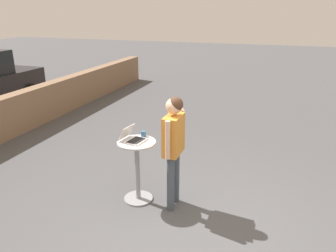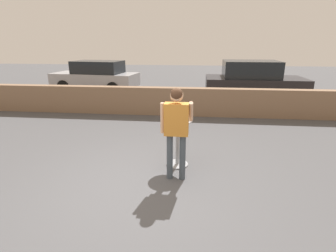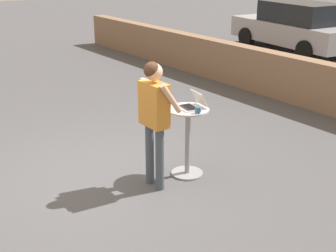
# 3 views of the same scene
# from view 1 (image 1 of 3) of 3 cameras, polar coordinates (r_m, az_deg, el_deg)

# --- Properties ---
(ground_plane) EXTENTS (50.00, 50.00, 0.00)m
(ground_plane) POSITION_cam_1_polar(r_m,az_deg,el_deg) (4.45, 4.14, -18.55)
(ground_plane) COLOR #4C4C4F
(cafe_table) EXTENTS (0.56, 0.56, 0.95)m
(cafe_table) POSITION_cam_1_polar(r_m,az_deg,el_deg) (4.89, -5.37, -6.97)
(cafe_table) COLOR gray
(cafe_table) RESTS_ON ground_plane
(laptop) EXTENTS (0.35, 0.38, 0.21)m
(laptop) POSITION_cam_1_polar(r_m,az_deg,el_deg) (4.74, -6.19, -2.04)
(laptop) COLOR silver
(laptop) RESTS_ON cafe_table
(coffee_mug) EXTENTS (0.11, 0.08, 0.08)m
(coffee_mug) POSITION_cam_1_polar(r_m,az_deg,el_deg) (4.89, -4.29, -1.36)
(coffee_mug) COLOR #336084
(coffee_mug) RESTS_ON cafe_table
(standing_person) EXTENTS (0.55, 0.36, 1.66)m
(standing_person) POSITION_cam_1_polar(r_m,az_deg,el_deg) (4.52, 0.97, -2.34)
(standing_person) COLOR #424C56
(standing_person) RESTS_ON ground_plane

